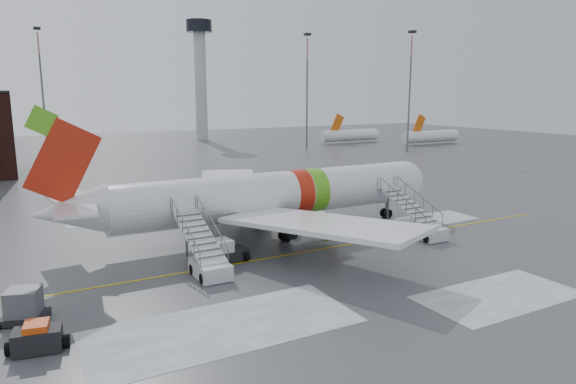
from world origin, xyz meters
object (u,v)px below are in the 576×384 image
airliner (267,196)px  baggage_tractor (37,339)px  pushback_tug (225,252)px  airstair_fwd (420,224)px  airstair_aft (206,258)px  uld_container (24,307)px

airliner → baggage_tractor: airliner is taller
pushback_tug → airliner: bearing=40.2°
baggage_tractor → airstair_fwd: bearing=12.0°
airstair_fwd → baggage_tractor: size_ratio=2.70×
airstair_aft → baggage_tractor: (-10.59, -6.31, -0.46)m
uld_container → pushback_tug: bearing=17.4°
airliner → pushback_tug: 8.09m
airstair_aft → pushback_tug: (1.97, 1.61, -0.31)m
pushback_tug → airstair_fwd: bearing=-5.4°
airliner → baggage_tractor: 22.61m
pushback_tug → uld_container: size_ratio=1.20×
airstair_aft → airliner: bearing=40.0°
airliner → airstair_aft: bearing=-140.0°
airliner → airstair_aft: airliner is taller
uld_container → baggage_tractor: (0.41, -3.86, -0.24)m
uld_container → baggage_tractor: bearing=-84.0°
airstair_aft → uld_container: bearing=-167.5°
airstair_fwd → airstair_aft: same height
airstair_aft → pushback_tug: size_ratio=2.45×
pushback_tug → airstair_aft: bearing=-140.7°
airstair_aft → airstair_fwd: bearing=0.0°
airstair_fwd → uld_container: airstair_fwd is taller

